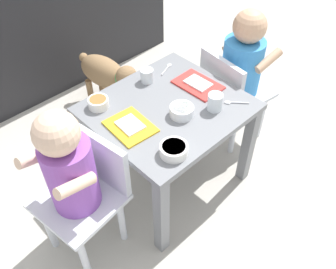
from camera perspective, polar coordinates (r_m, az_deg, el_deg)
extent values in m
plane|color=#B2ADA3|center=(1.78, 0.00, -6.76)|extent=(7.00, 7.00, 0.00)
cube|color=#232326|center=(2.26, -20.76, 17.04)|extent=(1.73, 0.32, 0.90)
cube|color=slate|center=(1.47, 0.00, 4.06)|extent=(0.59, 0.54, 0.03)
cube|color=slate|center=(1.40, -1.04, -12.66)|extent=(0.04, 0.04, 0.43)
cube|color=slate|center=(1.67, 12.37, -1.62)|extent=(0.04, 0.04, 0.43)
cube|color=slate|center=(1.65, -12.52, -2.35)|extent=(0.04, 0.04, 0.43)
cube|color=slate|center=(1.88, 0.76, 5.84)|extent=(0.04, 0.04, 0.43)
cube|color=silver|center=(1.39, -13.70, -10.03)|extent=(0.31, 0.31, 0.02)
cube|color=silver|center=(1.34, -10.51, -3.70)|extent=(0.06, 0.27, 0.22)
cylinder|color=purple|center=(1.28, -14.79, -6.14)|extent=(0.17, 0.17, 0.28)
sphere|color=beige|center=(1.13, -17.01, 0.18)|extent=(0.15, 0.15, 0.15)
cylinder|color=silver|center=(1.54, -18.12, -13.45)|extent=(0.03, 0.03, 0.27)
cylinder|color=silver|center=(1.44, -13.03, -18.01)|extent=(0.03, 0.03, 0.27)
cylinder|color=silver|center=(1.59, -12.52, -8.98)|extent=(0.03, 0.03, 0.27)
cylinder|color=silver|center=(1.49, -7.25, -12.96)|extent=(0.03, 0.03, 0.27)
cylinder|color=beige|center=(1.27, -19.75, -3.29)|extent=(0.15, 0.06, 0.09)
cylinder|color=beige|center=(1.15, -14.19, -7.71)|extent=(0.15, 0.06, 0.09)
cube|color=silver|center=(1.84, 10.77, 6.66)|extent=(0.31, 0.31, 0.02)
cube|color=silver|center=(1.69, 8.21, 8.33)|extent=(0.06, 0.27, 0.22)
cylinder|color=#388CD8|center=(1.76, 11.39, 10.32)|extent=(0.19, 0.19, 0.27)
sphere|color=tan|center=(1.67, 12.62, 16.11)|extent=(0.15, 0.15, 0.15)
cylinder|color=silver|center=(1.95, 14.35, 2.81)|extent=(0.03, 0.03, 0.27)
cylinder|color=silver|center=(2.04, 10.27, 5.83)|extent=(0.03, 0.03, 0.27)
cylinder|color=silver|center=(1.83, 10.14, 0.37)|extent=(0.03, 0.03, 0.27)
cylinder|color=silver|center=(1.93, 6.03, 3.68)|extent=(0.03, 0.03, 0.27)
cylinder|color=tan|center=(1.70, 15.35, 11.02)|extent=(0.15, 0.06, 0.09)
cylinder|color=tan|center=(1.82, 10.45, 14.06)|extent=(0.15, 0.06, 0.09)
ellipsoid|color=olive|center=(2.08, -10.07, 9.63)|extent=(0.20, 0.33, 0.17)
sphere|color=olive|center=(1.95, -6.46, 8.90)|extent=(0.12, 0.12, 0.12)
sphere|color=black|center=(1.93, -5.54, 8.38)|extent=(0.05, 0.05, 0.05)
torus|color=green|center=(1.98, -7.15, 8.93)|extent=(0.10, 0.04, 0.10)
sphere|color=olive|center=(2.16, -13.01, 11.64)|extent=(0.05, 0.05, 0.05)
cylinder|color=olive|center=(2.09, -8.80, 4.96)|extent=(0.04, 0.04, 0.15)
cylinder|color=olive|center=(2.14, -7.09, 6.22)|extent=(0.04, 0.04, 0.15)
cylinder|color=olive|center=(2.20, -12.03, 6.65)|extent=(0.04, 0.04, 0.15)
cylinder|color=olive|center=(2.24, -10.33, 7.82)|extent=(0.04, 0.04, 0.15)
cube|color=gold|center=(1.37, -5.88, 1.25)|extent=(0.15, 0.19, 0.01)
cube|color=white|center=(1.36, -5.91, 1.49)|extent=(0.08, 0.10, 0.01)
cube|color=red|center=(1.57, 4.69, 7.74)|extent=(0.14, 0.20, 0.01)
cube|color=white|center=(1.56, 4.70, 7.98)|extent=(0.07, 0.11, 0.01)
cylinder|color=white|center=(1.43, 7.33, 5.05)|extent=(0.06, 0.06, 0.07)
cylinder|color=silver|center=(1.44, 7.29, 4.67)|extent=(0.05, 0.05, 0.04)
cylinder|color=white|center=(1.58, -3.30, 9.15)|extent=(0.06, 0.06, 0.06)
cylinder|color=silver|center=(1.58, -3.28, 8.87)|extent=(0.05, 0.05, 0.04)
cylinder|color=white|center=(1.40, 2.01, 3.58)|extent=(0.09, 0.09, 0.04)
cylinder|color=#4C8C33|center=(1.39, 2.03, 4.13)|extent=(0.08, 0.08, 0.01)
cylinder|color=white|center=(1.26, 0.90, -2.40)|extent=(0.10, 0.10, 0.04)
cylinder|color=#D84C33|center=(1.25, 0.91, -1.89)|extent=(0.08, 0.08, 0.01)
cylinder|color=white|center=(1.47, -10.78, 4.85)|extent=(0.08, 0.08, 0.04)
cylinder|color=#B26633|center=(1.46, -10.86, 5.35)|extent=(0.07, 0.07, 0.01)
cylinder|color=silver|center=(1.50, 11.09, 4.89)|extent=(0.06, 0.06, 0.01)
ellipsoid|color=silver|center=(1.49, 9.28, 4.98)|extent=(0.03, 0.03, 0.01)
cylinder|color=silver|center=(1.65, -0.46, 9.93)|extent=(0.07, 0.04, 0.01)
ellipsoid|color=silver|center=(1.69, 0.20, 10.77)|extent=(0.03, 0.03, 0.01)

